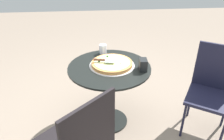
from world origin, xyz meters
TOP-DOWN VIEW (x-y plane):
  - ground_plane at (0.00, 0.00)m, footprint 10.00×10.00m
  - patio_table at (0.00, 0.00)m, footprint 0.80×0.80m
  - pizza_on_tray at (-0.03, -0.02)m, footprint 0.44×0.44m
  - pizza_server at (0.05, -0.02)m, footprint 0.22×0.10m
  - drinking_cup at (0.04, -0.31)m, footprint 0.08×0.08m
  - napkin_dispenser at (-0.31, 0.09)m, footprint 0.08×0.11m
  - patio_chair_near at (0.27, 0.75)m, footprint 0.62×0.62m
  - patio_chair_far at (-1.00, 0.16)m, footprint 0.57×0.57m

SIDE VIEW (x-z plane):
  - ground_plane at x=0.00m, z-range 0.00..0.00m
  - patio_chair_far at x=-1.00m, z-range 0.06..0.97m
  - patio_table at x=0.00m, z-range 0.17..0.86m
  - patio_chair_near at x=0.27m, z-range 0.07..0.98m
  - pizza_on_tray at x=-0.03m, z-range 0.68..0.74m
  - drinking_cup at x=0.04m, z-range 0.69..0.79m
  - napkin_dispenser at x=-0.31m, z-range 0.69..0.80m
  - pizza_server at x=0.05m, z-range 0.74..0.76m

